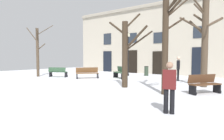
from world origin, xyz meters
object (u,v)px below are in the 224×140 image
object	(u,v)px
tree_near_facade	(167,31)
streetlamp	(128,49)
tree_left_of_center	(204,40)
person_strolling	(169,85)
bench_facing_shops	(120,72)
litter_bin	(146,71)
bench_near_center_tree	(87,73)
bench_back_to_back_left	(204,84)
bench_far_corner	(58,72)
tree_right_of_center	(38,50)
tree_center	(126,51)
person_crossing_plaza	(178,67)

from	to	relation	value
tree_near_facade	streetlamp	bearing A→B (deg)	134.32
tree_left_of_center	person_strolling	bearing A→B (deg)	-84.57
bench_facing_shops	person_strolling	bearing A→B (deg)	-16.10
litter_bin	bench_facing_shops	xyz separation A→B (m)	(-0.60, -3.29, 0.04)
bench_near_center_tree	bench_back_to_back_left	distance (m)	9.24
bench_far_corner	tree_left_of_center	bearing A→B (deg)	165.82
bench_far_corner	bench_facing_shops	bearing A→B (deg)	-175.55
tree_right_of_center	bench_back_to_back_left	size ratio (longest dim) A/B	2.93
litter_bin	bench_facing_shops	size ratio (longest dim) A/B	0.52
litter_bin	bench_back_to_back_left	world-z (taller)	bench_back_to_back_left
tree_near_facade	tree_right_of_center	distance (m)	12.52
tree_right_of_center	litter_bin	bearing A→B (deg)	42.04
bench_far_corner	bench_back_to_back_left	distance (m)	12.00
streetlamp	bench_back_to_back_left	size ratio (longest dim) A/B	2.52
tree_right_of_center	streetlamp	distance (m)	8.10
person_strolling	tree_right_of_center	bearing A→B (deg)	-33.48
bench_near_center_tree	tree_right_of_center	bearing A→B (deg)	143.07
tree_near_facade	tree_center	distance (m)	2.92
litter_bin	person_crossing_plaza	bearing A→B (deg)	-30.01
tree_near_facade	litter_bin	xyz separation A→B (m)	(-5.19, 7.72, -2.45)
litter_bin	tree_left_of_center	bearing A→B (deg)	-35.03
tree_near_facade	bench_far_corner	bearing A→B (deg)	169.60
tree_center	person_crossing_plaza	distance (m)	5.15
litter_bin	person_crossing_plaza	size ratio (longest dim) A/B	0.51
bench_near_center_tree	person_strolling	bearing A→B (deg)	-86.82
bench_near_center_tree	bench_facing_shops	world-z (taller)	bench_facing_shops
streetlamp	person_crossing_plaza	bearing A→B (deg)	-12.99
tree_center	person_crossing_plaza	size ratio (longest dim) A/B	2.39
tree_near_facade	tree_left_of_center	bearing A→B (deg)	78.92
person_crossing_plaza	tree_left_of_center	bearing A→B (deg)	30.27
litter_bin	bench_far_corner	xyz separation A→B (m)	(-5.48, -5.76, -0.01)
tree_left_of_center	bench_far_corner	bearing A→B (deg)	-171.89
tree_left_of_center	person_crossing_plaza	xyz separation A→B (m)	(-2.16, 1.98, -1.72)
tree_left_of_center	bench_far_corner	size ratio (longest dim) A/B	2.94
tree_center	tree_left_of_center	bearing A→B (deg)	40.40
tree_left_of_center	litter_bin	world-z (taller)	tree_left_of_center
tree_left_of_center	streetlamp	distance (m)	7.94
streetlamp	tree_left_of_center	bearing A→B (deg)	-23.44
bench_back_to_back_left	person_crossing_plaza	distance (m)	5.12
streetlamp	person_strolling	bearing A→B (deg)	-50.75
streetlamp	bench_near_center_tree	distance (m)	4.68
tree_near_facade	tree_left_of_center	xyz separation A→B (m)	(0.70, 3.58, -0.20)
bench_back_to_back_left	tree_near_facade	bearing A→B (deg)	167.08
person_strolling	person_crossing_plaza	xyz separation A→B (m)	(-2.78, 8.49, 0.12)
tree_left_of_center	person_strolling	xyz separation A→B (m)	(0.62, -6.51, -1.85)
bench_near_center_tree	bench_back_to_back_left	world-z (taller)	bench_back_to_back_left
bench_near_center_tree	person_crossing_plaza	xyz separation A→B (m)	(6.37, 2.86, 0.52)
tree_left_of_center	streetlamp	xyz separation A→B (m)	(-7.28, 3.16, -0.25)
bench_far_corner	bench_facing_shops	xyz separation A→B (m)	(4.88, 2.46, 0.05)
bench_facing_shops	person_crossing_plaza	xyz separation A→B (m)	(4.33, 1.14, 0.48)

